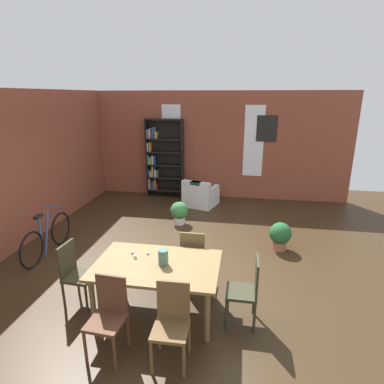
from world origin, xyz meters
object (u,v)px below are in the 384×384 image
(dining_chair_near_left, at_px, (108,313))
(dining_chair_head_right, at_px, (247,289))
(dining_chair_near_right, at_px, (172,321))
(bicycle_second, at_px, (47,238))
(dining_chair_head_left, at_px, (75,272))
(potted_plant_corner, at_px, (179,212))
(potted_plant_by_shelf, at_px, (280,235))
(vase_on_table, at_px, (163,257))
(dining_chair_far_right, at_px, (194,255))
(dining_table, at_px, (157,269))
(armchair_white, at_px, (200,196))
(bookshelf_tall, at_px, (162,159))

(dining_chair_near_left, xyz_separation_m, dining_chair_head_right, (1.59, 0.77, 0.00))
(dining_chair_near_left, bearing_deg, dining_chair_head_right, 25.68)
(dining_chair_near_right, bearing_deg, bicycle_second, 144.52)
(dining_chair_head_left, height_order, potted_plant_corner, dining_chair_head_left)
(potted_plant_by_shelf, bearing_deg, dining_chair_near_left, -126.82)
(vase_on_table, height_order, dining_chair_near_left, vase_on_table)
(dining_chair_far_right, bearing_deg, dining_table, -116.31)
(bicycle_second, bearing_deg, armchair_white, 52.42)
(dining_chair_near_right, bearing_deg, bookshelf_tall, 105.51)
(dining_table, bearing_deg, dining_chair_near_left, -116.09)
(dining_table, relative_size, dining_chair_head_right, 1.78)
(dining_chair_near_left, bearing_deg, dining_chair_head_left, 137.53)
(bookshelf_tall, bearing_deg, dining_chair_near_right, -74.49)
(dining_chair_near_left, height_order, dining_chair_head_right, same)
(vase_on_table, relative_size, dining_chair_head_left, 0.23)
(armchair_white, height_order, potted_plant_by_shelf, armchair_white)
(dining_chair_near_right, bearing_deg, dining_table, 116.28)
(dining_chair_head_left, distance_m, bookshelf_tall, 5.32)
(dining_chair_head_right, height_order, armchair_white, dining_chair_head_right)
(dining_chair_near_left, relative_size, potted_plant_corner, 1.76)
(armchair_white, relative_size, bicycle_second, 0.61)
(dining_chair_head_left, relative_size, armchair_white, 0.95)
(vase_on_table, bearing_deg, dining_chair_near_right, -69.52)
(vase_on_table, height_order, bicycle_second, vase_on_table)
(bicycle_second, bearing_deg, dining_chair_head_right, -19.30)
(dining_chair_head_right, height_order, dining_chair_near_right, same)
(bicycle_second, bearing_deg, dining_table, -27.37)
(dining_chair_far_right, xyz_separation_m, bookshelf_tall, (-1.68, 4.52, 0.63))
(dining_chair_near_right, bearing_deg, vase_on_table, 110.48)
(potted_plant_by_shelf, height_order, potted_plant_corner, potted_plant_by_shelf)
(bicycle_second, bearing_deg, potted_plant_corner, 40.60)
(dining_chair_far_right, height_order, potted_plant_by_shelf, dining_chair_far_right)
(vase_on_table, distance_m, dining_chair_head_right, 1.18)
(dining_chair_near_right, height_order, bookshelf_tall, bookshelf_tall)
(dining_chair_head_right, height_order, potted_plant_by_shelf, dining_chair_head_right)
(dining_chair_far_right, distance_m, potted_plant_by_shelf, 2.11)
(dining_chair_near_left, distance_m, bicycle_second, 3.02)
(dining_chair_near_right, relative_size, potted_plant_by_shelf, 1.70)
(vase_on_table, bearing_deg, armchair_white, 91.76)
(dining_table, xyz_separation_m, dining_chair_far_right, (0.38, 0.77, -0.17))
(dining_table, relative_size, armchair_white, 1.70)
(dining_chair_near_left, bearing_deg, potted_plant_by_shelf, 53.18)
(dining_chair_near_right, xyz_separation_m, armchair_white, (-0.43, 5.33, -0.23))
(dining_chair_head_left, height_order, bookshelf_tall, bookshelf_tall)
(dining_chair_near_right, bearing_deg, armchair_white, 94.58)
(dining_chair_head_left, bearing_deg, potted_plant_by_shelf, 35.83)
(dining_chair_head_right, relative_size, potted_plant_corner, 1.76)
(vase_on_table, relative_size, dining_chair_far_right, 0.23)
(dining_chair_far_right, xyz_separation_m, dining_chair_head_left, (-1.60, -0.76, 0.00))
(potted_plant_corner, bearing_deg, dining_table, -83.58)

